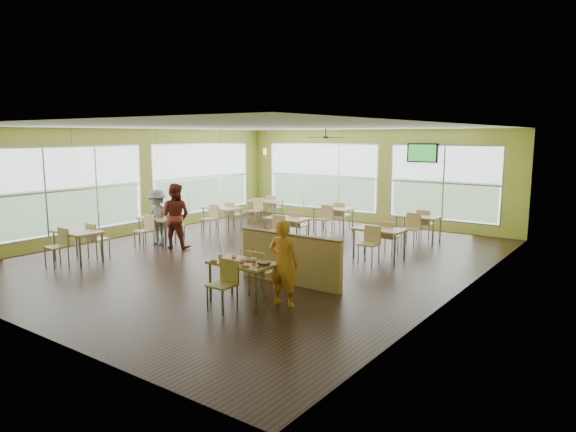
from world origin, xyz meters
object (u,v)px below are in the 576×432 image
object	(u,v)px
main_table	(243,268)
food_basket	(264,263)
half_wall_divider	(290,259)
man_plaid	(284,263)

from	to	relation	value
main_table	food_basket	size ratio (longest dim) A/B	6.00
main_table	half_wall_divider	xyz separation A→B (m)	(0.00, 1.45, -0.11)
half_wall_divider	food_basket	size ratio (longest dim) A/B	9.47
main_table	food_basket	xyz separation A→B (m)	(0.45, 0.04, 0.15)
main_table	man_plaid	bearing A→B (deg)	22.18
main_table	half_wall_divider	world-z (taller)	half_wall_divider
half_wall_divider	main_table	bearing A→B (deg)	-90.00
man_plaid	main_table	bearing A→B (deg)	13.63
main_table	food_basket	bearing A→B (deg)	5.30
main_table	man_plaid	world-z (taller)	man_plaid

